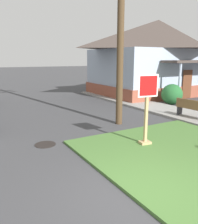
{
  "coord_description": "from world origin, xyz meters",
  "views": [
    {
      "loc": [
        -3.07,
        -3.28,
        2.85
      ],
      "look_at": [
        1.12,
        4.02,
        0.93
      ],
      "focal_mm": 37.86,
      "sensor_mm": 36.0,
      "label": 1
    }
  ],
  "objects_px": {
    "manhole_cover": "(45,144)",
    "street_bench": "(194,108)",
    "stop_sign": "(147,111)",
    "utility_pole": "(121,1)"
  },
  "relations": [
    {
      "from": "manhole_cover",
      "to": "street_bench",
      "type": "bearing_deg",
      "value": -2.4
    },
    {
      "from": "stop_sign",
      "to": "street_bench",
      "type": "distance_m",
      "value": 4.47
    },
    {
      "from": "manhole_cover",
      "to": "utility_pole",
      "type": "relative_size",
      "value": 0.07
    },
    {
      "from": "manhole_cover",
      "to": "street_bench",
      "type": "height_order",
      "value": "street_bench"
    },
    {
      "from": "utility_pole",
      "to": "stop_sign",
      "type": "bearing_deg",
      "value": -106.56
    },
    {
      "from": "stop_sign",
      "to": "utility_pole",
      "type": "distance_m",
      "value": 4.79
    },
    {
      "from": "stop_sign",
      "to": "utility_pole",
      "type": "height_order",
      "value": "utility_pole"
    },
    {
      "from": "manhole_cover",
      "to": "utility_pole",
      "type": "height_order",
      "value": "utility_pole"
    },
    {
      "from": "manhole_cover",
      "to": "street_bench",
      "type": "distance_m",
      "value": 7.06
    },
    {
      "from": "stop_sign",
      "to": "utility_pole",
      "type": "bearing_deg",
      "value": 73.44
    }
  ]
}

